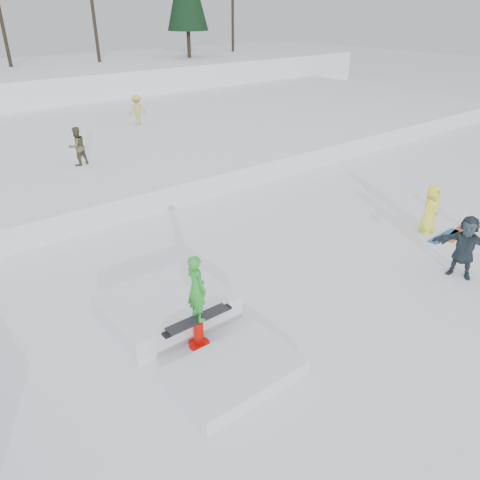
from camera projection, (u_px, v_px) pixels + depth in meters
ground at (278, 322)px, 10.41m from camera, size 120.00×120.00×0.00m
snow_midrise at (41, 148)px, 21.38m from camera, size 50.00×18.00×0.80m
walker_olive at (77, 146)px, 17.59m from camera, size 0.82×0.71×1.45m
walker_ygreen at (137, 110)px, 23.54m from camera, size 0.97×0.58×1.47m
spectator_yellow at (430, 209)px, 14.20m from camera, size 0.78×0.54×1.52m
spectator_dark at (465, 247)px, 11.83m from camera, size 0.98×1.63×1.67m
loose_board_red at (457, 234)px, 14.36m from camera, size 1.43×0.52×0.03m
loose_board_teal at (444, 236)px, 14.21m from camera, size 1.41×0.31×0.03m
jib_rail_feature at (184, 320)px, 9.97m from camera, size 2.60×4.40×2.11m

